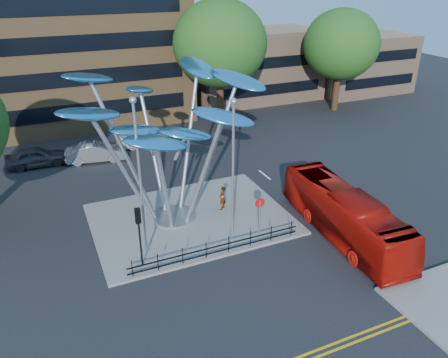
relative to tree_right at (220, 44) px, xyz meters
name	(u,v)px	position (x,y,z in m)	size (l,w,h in m)	color
ground	(248,270)	(-8.00, -22.00, -8.04)	(120.00, 120.00, 0.00)	black
traffic_island	(191,219)	(-9.00, -16.00, -7.96)	(12.00, 9.00, 0.15)	slate
double_yellow_near	(313,352)	(-8.00, -28.00, -8.03)	(40.00, 0.12, 0.01)	gold
double_yellow_far	(317,357)	(-8.00, -28.30, -8.03)	(40.00, 0.12, 0.01)	gold
low_building_near	(255,65)	(8.00, 8.00, -4.04)	(15.00, 8.00, 8.00)	tan
low_building_far	(360,63)	(22.00, 6.00, -4.54)	(12.00, 8.00, 7.00)	tan
tree_right	(220,44)	(0.00, 0.00, 0.00)	(8.80, 8.80, 12.11)	black
tree_far	(341,45)	(14.00, 0.00, -0.93)	(8.00, 8.00, 10.81)	black
leaf_sculpture	(165,114)	(-10.07, -15.32, -1.16)	(12.72, 9.54, 9.51)	#9EA0A5
street_lamp_left	(139,167)	(-12.50, -18.50, -2.68)	(0.36, 0.36, 8.80)	#9EA0A5
street_lamp_right	(233,159)	(-7.50, -19.00, -2.94)	(0.36, 0.36, 8.30)	#9EA0A5
traffic_light_island	(139,225)	(-13.00, -19.50, -5.42)	(0.28, 0.18, 3.42)	black
no_entry_sign_island	(260,210)	(-6.00, -19.48, -6.22)	(0.60, 0.10, 2.45)	#9EA0A5
pedestrian_railing_front	(218,248)	(-9.00, -20.30, -7.48)	(10.00, 0.06, 1.00)	black
red_bus	(344,214)	(-1.40, -21.28, -6.59)	(2.43, 10.39, 2.89)	#AE0F08
pedestrian	(222,198)	(-6.72, -15.77, -7.08)	(0.59, 0.38, 1.60)	gray
parked_car_left	(36,157)	(-17.38, -3.07, -7.25)	(1.87, 4.64, 1.58)	#383A3F
parked_car_mid	(96,152)	(-12.88, -4.00, -7.25)	(1.67, 4.78, 1.57)	#929598
parked_car_right	(143,137)	(-8.38, -1.86, -7.36)	(1.90, 4.66, 1.35)	silver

